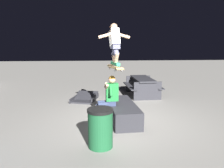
{
  "coord_description": "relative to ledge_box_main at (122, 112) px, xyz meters",
  "views": [
    {
      "loc": [
        -6.19,
        0.71,
        2.27
      ],
      "look_at": [
        -0.02,
        0.27,
        1.09
      ],
      "focal_mm": 36.25,
      "sensor_mm": 36.0,
      "label": 1
    }
  ],
  "objects": [
    {
      "name": "kicker_ramp",
      "position": [
        2.27,
        1.2,
        -0.19
      ],
      "size": [
        1.3,
        1.09,
        0.35
      ],
      "color": "#28282D",
      "rests_on": "ground"
    },
    {
      "name": "skateboard",
      "position": [
        -0.13,
        0.22,
        1.3
      ],
      "size": [
        1.04,
        0.39,
        0.13
      ],
      "color": "#AD8451"
    },
    {
      "name": "ledge_box_main",
      "position": [
        0.0,
        0.0,
        0.0
      ],
      "size": [
        2.05,
        0.88,
        0.49
      ],
      "primitive_type": "cube",
      "rotation": [
        0.0,
        0.0,
        0.08
      ],
      "color": "#28282D",
      "rests_on": "ground"
    },
    {
      "name": "picnic_table_back",
      "position": [
        2.89,
        -1.19,
        0.26
      ],
      "size": [
        1.77,
        1.43,
        0.75
      ],
      "color": "#28282D",
      "rests_on": "ground"
    },
    {
      "name": "person_sitting_on_ledge",
      "position": [
        -0.12,
        0.41,
        0.49
      ],
      "size": [
        0.6,
        0.77,
        1.32
      ],
      "color": "#2D3856",
      "rests_on": "ground"
    },
    {
      "name": "trash_bin",
      "position": [
        -1.69,
        0.67,
        0.19
      ],
      "size": [
        0.56,
        0.56,
        0.86
      ],
      "color": "#19512D",
      "rests_on": "ground"
    },
    {
      "name": "skater_airborne",
      "position": [
        -0.07,
        0.23,
        1.99
      ],
      "size": [
        0.63,
        0.88,
        1.12
      ],
      "color": "#2D9E66"
    },
    {
      "name": "ground_plane",
      "position": [
        -0.09,
        0.04,
        -0.24
      ],
      "size": [
        40.0,
        40.0,
        0.0
      ],
      "primitive_type": "plane",
      "color": "gray"
    }
  ]
}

